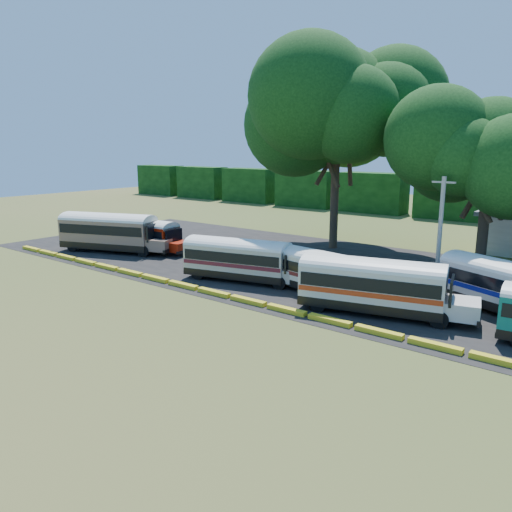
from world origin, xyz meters
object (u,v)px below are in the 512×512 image
Objects in this scene: bus_cream_west at (240,257)px; tree_west at (338,107)px; bus_red at (145,232)px; bus_white_red at (375,283)px; bus_beige at (111,230)px.

tree_west is (-0.72, 15.33, 11.69)m from bus_cream_west.
tree_west reaches higher than bus_red.
bus_cream_west is 11.23m from bus_white_red.
bus_white_red is (27.67, -1.39, -0.21)m from bus_beige.
bus_white_red is 0.56× the size of tree_west.
bus_beige is 27.70m from bus_white_red.
bus_white_red is at bearing -12.31° from bus_red.
bus_cream_west is 0.94× the size of bus_white_red.
tree_west is at bearing 37.99° from bus_red.
tree_west reaches higher than bus_cream_west.
bus_white_red is at bearing -23.03° from bus_beige.
bus_red is 0.94× the size of bus_cream_west.
bus_white_red is 23.18m from tree_west.
bus_beige is 1.15× the size of bus_cream_west.
bus_red is at bearing -138.28° from tree_west.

